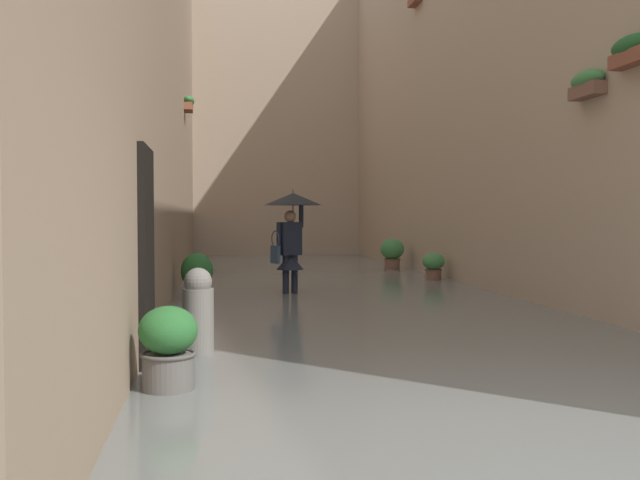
# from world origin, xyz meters

# --- Properties ---
(ground_plane) EXTENTS (60.00, 60.00, 0.00)m
(ground_plane) POSITION_xyz_m (0.00, -10.26, 0.00)
(ground_plane) COLOR gray
(flood_water) EXTENTS (6.62, 26.52, 0.10)m
(flood_water) POSITION_xyz_m (0.00, -10.26, 0.05)
(flood_water) COLOR slate
(flood_water) RESTS_ON ground_plane
(building_facade_left) EXTENTS (2.04, 24.52, 10.10)m
(building_facade_left) POSITION_xyz_m (-3.81, -10.25, 5.05)
(building_facade_left) COLOR tan
(building_facade_left) RESTS_ON ground_plane
(building_facade_right) EXTENTS (2.04, 24.52, 9.81)m
(building_facade_right) POSITION_xyz_m (3.81, -10.25, 4.90)
(building_facade_right) COLOR gray
(building_facade_right) RESTS_ON ground_plane
(building_facade_far) EXTENTS (9.42, 1.80, 10.14)m
(building_facade_far) POSITION_xyz_m (0.00, -21.42, 5.07)
(building_facade_far) COLOR tan
(building_facade_far) RESTS_ON ground_plane
(person_wading) EXTENTS (1.05, 1.05, 2.00)m
(person_wading) POSITION_xyz_m (0.82, -8.42, 1.41)
(person_wading) COLOR #4C4233
(person_wading) RESTS_ON ground_plane
(potted_plant_near_left) EXTENTS (0.62, 0.62, 0.91)m
(potted_plant_near_left) POSITION_xyz_m (-2.38, -13.59, 0.53)
(potted_plant_near_left) COLOR brown
(potted_plant_near_left) RESTS_ON ground_plane
(potted_plant_far_right) EXTENTS (0.55, 0.55, 0.88)m
(potted_plant_far_right) POSITION_xyz_m (2.51, -7.96, 0.49)
(potted_plant_far_right) COLOR brown
(potted_plant_far_right) RESTS_ON ground_plane
(potted_plant_far_left) EXTENTS (0.49, 0.49, 0.69)m
(potted_plant_far_left) POSITION_xyz_m (-2.54, -10.59, 0.40)
(potted_plant_far_left) COLOR brown
(potted_plant_far_left) RESTS_ON ground_plane
(potted_plant_near_right) EXTENTS (0.48, 0.48, 0.79)m
(potted_plant_near_right) POSITION_xyz_m (2.60, -1.49, 0.42)
(potted_plant_near_right) COLOR #66605B
(potted_plant_near_right) RESTS_ON ground_plane
(mooring_bollard) EXTENTS (0.32, 0.32, 0.99)m
(mooring_bollard) POSITION_xyz_m (2.39, -2.98, 0.49)
(mooring_bollard) COLOR gray
(mooring_bollard) RESTS_ON ground_plane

